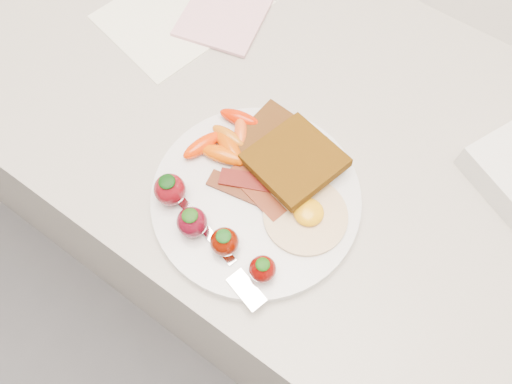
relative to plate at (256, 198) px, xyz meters
The scene contains 11 objects.
counter 0.48m from the plate, 82.69° to the left, with size 2.00×0.60×0.90m, color gray.
plate is the anchor object (origin of this frame).
toast_lower 0.08m from the plate, 104.95° to the left, with size 0.10×0.10×0.01m, color black.
toast_upper 0.07m from the plate, 74.22° to the left, with size 0.10×0.10×0.01m, color black.
fried_egg 0.07m from the plate, 10.72° to the left, with size 0.13×0.13×0.02m.
bacon_strips 0.02m from the plate, 163.35° to the left, with size 0.11×0.07×0.01m.
baby_carrots 0.09m from the plate, 152.66° to the left, with size 0.08×0.11×0.02m.
strawberries 0.08m from the plate, 108.18° to the right, with size 0.19×0.06×0.05m.
fork 0.09m from the plate, 81.17° to the right, with size 0.17×0.07×0.00m.
paper_sheet 0.35m from the plate, 144.72° to the left, with size 0.18×0.24×0.00m, color white.
notepad 0.34m from the plate, 132.55° to the left, with size 0.12×0.18×0.01m, color #D99CA9.
Camera 1 is at (0.14, 1.34, 1.50)m, focal length 35.00 mm.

